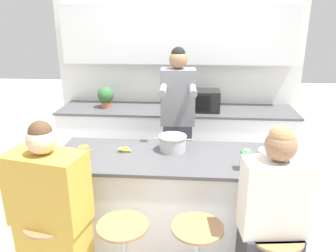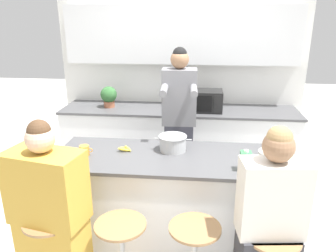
{
  "view_description": "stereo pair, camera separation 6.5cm",
  "coord_description": "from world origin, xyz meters",
  "px_view_note": "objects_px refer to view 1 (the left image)",
  "views": [
    {
      "loc": [
        0.2,
        -2.61,
        2.07
      ],
      "look_at": [
        0.0,
        0.08,
        1.15
      ],
      "focal_mm": 35.0,
      "sensor_mm": 36.0,
      "label": 1
    },
    {
      "loc": [
        0.27,
        -2.61,
        2.07
      ],
      "look_at": [
        0.0,
        0.08,
        1.15
      ],
      "focal_mm": 35.0,
      "sensor_mm": 36.0,
      "label": 2
    }
  ],
  "objects_px": {
    "juice_carton": "(246,160)",
    "microwave": "(201,100)",
    "potted_plant": "(106,96)",
    "person_cooking": "(178,131)",
    "fruit_bowl": "(269,155)",
    "person_wrapped_blanket": "(52,221)",
    "cooking_pot": "(173,143)",
    "banana_bunch": "(124,149)",
    "kitchen_island": "(167,200)",
    "coffee_cup_near": "(84,151)",
    "person_seated_near": "(270,232)"
  },
  "relations": [
    {
      "from": "person_cooking",
      "to": "fruit_bowl",
      "type": "xyz_separation_m",
      "value": [
        0.81,
        -0.7,
        0.06
      ]
    },
    {
      "from": "fruit_bowl",
      "to": "potted_plant",
      "type": "relative_size",
      "value": 0.7
    },
    {
      "from": "cooking_pot",
      "to": "microwave",
      "type": "height_order",
      "value": "microwave"
    },
    {
      "from": "person_cooking",
      "to": "coffee_cup_near",
      "type": "relative_size",
      "value": 14.99
    },
    {
      "from": "person_wrapped_blanket",
      "to": "cooking_pot",
      "type": "xyz_separation_m",
      "value": [
        0.82,
        0.81,
        0.31
      ]
    },
    {
      "from": "person_wrapped_blanket",
      "to": "microwave",
      "type": "distance_m",
      "value": 2.44
    },
    {
      "from": "person_seated_near",
      "to": "juice_carton",
      "type": "bearing_deg",
      "value": 98.07
    },
    {
      "from": "banana_bunch",
      "to": "microwave",
      "type": "relative_size",
      "value": 0.29
    },
    {
      "from": "kitchen_island",
      "to": "banana_bunch",
      "type": "height_order",
      "value": "banana_bunch"
    },
    {
      "from": "microwave",
      "to": "potted_plant",
      "type": "relative_size",
      "value": 1.73
    },
    {
      "from": "juice_carton",
      "to": "microwave",
      "type": "bearing_deg",
      "value": 101.06
    },
    {
      "from": "person_wrapped_blanket",
      "to": "person_seated_near",
      "type": "bearing_deg",
      "value": 11.87
    },
    {
      "from": "cooking_pot",
      "to": "banana_bunch",
      "type": "relative_size",
      "value": 2.43
    },
    {
      "from": "cooking_pot",
      "to": "potted_plant",
      "type": "distance_m",
      "value": 1.71
    },
    {
      "from": "person_wrapped_blanket",
      "to": "potted_plant",
      "type": "relative_size",
      "value": 5.11
    },
    {
      "from": "fruit_bowl",
      "to": "microwave",
      "type": "xyz_separation_m",
      "value": [
        -0.56,
        1.49,
        0.09
      ]
    },
    {
      "from": "cooking_pot",
      "to": "banana_bunch",
      "type": "height_order",
      "value": "cooking_pot"
    },
    {
      "from": "banana_bunch",
      "to": "microwave",
      "type": "height_order",
      "value": "microwave"
    },
    {
      "from": "coffee_cup_near",
      "to": "potted_plant",
      "type": "relative_size",
      "value": 0.42
    },
    {
      "from": "person_cooking",
      "to": "potted_plant",
      "type": "distance_m",
      "value": 1.31
    },
    {
      "from": "potted_plant",
      "to": "coffee_cup_near",
      "type": "bearing_deg",
      "value": -82.26
    },
    {
      "from": "person_wrapped_blanket",
      "to": "microwave",
      "type": "relative_size",
      "value": 2.96
    },
    {
      "from": "person_seated_near",
      "to": "potted_plant",
      "type": "bearing_deg",
      "value": 121.13
    },
    {
      "from": "person_wrapped_blanket",
      "to": "fruit_bowl",
      "type": "bearing_deg",
      "value": 33.89
    },
    {
      "from": "person_cooking",
      "to": "fruit_bowl",
      "type": "distance_m",
      "value": 1.08
    },
    {
      "from": "person_cooking",
      "to": "coffee_cup_near",
      "type": "xyz_separation_m",
      "value": [
        -0.78,
        -0.75,
        0.06
      ]
    },
    {
      "from": "cooking_pot",
      "to": "coffee_cup_near",
      "type": "relative_size",
      "value": 2.88
    },
    {
      "from": "fruit_bowl",
      "to": "coffee_cup_near",
      "type": "relative_size",
      "value": 1.65
    },
    {
      "from": "kitchen_island",
      "to": "juice_carton",
      "type": "distance_m",
      "value": 0.86
    },
    {
      "from": "person_cooking",
      "to": "banana_bunch",
      "type": "distance_m",
      "value": 0.77
    },
    {
      "from": "person_wrapped_blanket",
      "to": "fruit_bowl",
      "type": "distance_m",
      "value": 1.8
    },
    {
      "from": "person_wrapped_blanket",
      "to": "juice_carton",
      "type": "bearing_deg",
      "value": 30.02
    },
    {
      "from": "person_seated_near",
      "to": "coffee_cup_near",
      "type": "xyz_separation_m",
      "value": [
        -1.48,
        0.62,
        0.29
      ]
    },
    {
      "from": "person_wrapped_blanket",
      "to": "banana_bunch",
      "type": "distance_m",
      "value": 0.88
    },
    {
      "from": "fruit_bowl",
      "to": "potted_plant",
      "type": "bearing_deg",
      "value": 139.55
    },
    {
      "from": "fruit_bowl",
      "to": "coffee_cup_near",
      "type": "xyz_separation_m",
      "value": [
        -1.59,
        -0.05,
        0.0
      ]
    },
    {
      "from": "juice_carton",
      "to": "person_wrapped_blanket",
      "type": "bearing_deg",
      "value": -161.86
    },
    {
      "from": "person_seated_near",
      "to": "microwave",
      "type": "relative_size",
      "value": 2.98
    },
    {
      "from": "cooking_pot",
      "to": "juice_carton",
      "type": "bearing_deg",
      "value": -29.45
    },
    {
      "from": "kitchen_island",
      "to": "potted_plant",
      "type": "distance_m",
      "value": 1.89
    },
    {
      "from": "person_seated_near",
      "to": "potted_plant",
      "type": "relative_size",
      "value": 5.15
    },
    {
      "from": "fruit_bowl",
      "to": "juice_carton",
      "type": "height_order",
      "value": "juice_carton"
    },
    {
      "from": "person_cooking",
      "to": "person_seated_near",
      "type": "relative_size",
      "value": 1.23
    },
    {
      "from": "fruit_bowl",
      "to": "juice_carton",
      "type": "distance_m",
      "value": 0.31
    },
    {
      "from": "kitchen_island",
      "to": "microwave",
      "type": "relative_size",
      "value": 4.11
    },
    {
      "from": "microwave",
      "to": "potted_plant",
      "type": "distance_m",
      "value": 1.25
    },
    {
      "from": "cooking_pot",
      "to": "coffee_cup_near",
      "type": "height_order",
      "value": "cooking_pot"
    },
    {
      "from": "fruit_bowl",
      "to": "person_cooking",
      "type": "bearing_deg",
      "value": 139.17
    },
    {
      "from": "juice_carton",
      "to": "person_seated_near",
      "type": "bearing_deg",
      "value": -75.46
    },
    {
      "from": "potted_plant",
      "to": "person_cooking",
      "type": "bearing_deg",
      "value": -40.14
    }
  ]
}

